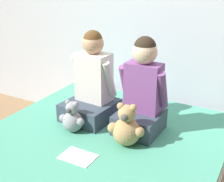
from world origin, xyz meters
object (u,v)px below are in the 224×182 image
at_px(child_on_left, 92,86).
at_px(teddy_bear_held_by_left_child, 73,118).
at_px(teddy_bear_held_by_right_child, 126,128).
at_px(child_on_right, 142,93).
at_px(bed, 91,172).
at_px(sign_card, 78,157).

height_order(child_on_left, teddy_bear_held_by_left_child, child_on_left).
bearing_deg(teddy_bear_held_by_right_child, child_on_right, 78.91).
bearing_deg(bed, teddy_bear_held_by_right_child, 34.78).
bearing_deg(sign_card, bed, 90.49).
distance_m(child_on_left, teddy_bear_held_by_right_child, 0.48).
xyz_separation_m(bed, sign_card, (0.00, -0.14, 0.20)).
xyz_separation_m(teddy_bear_held_by_left_child, teddy_bear_held_by_right_child, (0.40, 0.02, 0.02)).
distance_m(teddy_bear_held_by_right_child, sign_card, 0.35).
distance_m(child_on_right, teddy_bear_held_by_left_child, 0.51).
bearing_deg(bed, sign_card, -89.51).
height_order(teddy_bear_held_by_left_child, teddy_bear_held_by_right_child, teddy_bear_held_by_right_child).
bearing_deg(child_on_right, sign_card, -109.56).
relative_size(bed, teddy_bear_held_by_right_child, 6.57).
bearing_deg(child_on_left, teddy_bear_held_by_right_child, -25.83).
bearing_deg(child_on_right, teddy_bear_held_by_left_child, -147.23).
relative_size(child_on_left, child_on_right, 1.00).
relative_size(teddy_bear_held_by_left_child, sign_card, 1.09).
height_order(child_on_left, child_on_right, same).
height_order(child_on_left, teddy_bear_held_by_right_child, child_on_left).
xyz_separation_m(bed, child_on_left, (-0.21, 0.36, 0.45)).
distance_m(bed, child_on_left, 0.61).
distance_m(child_on_left, child_on_right, 0.40).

